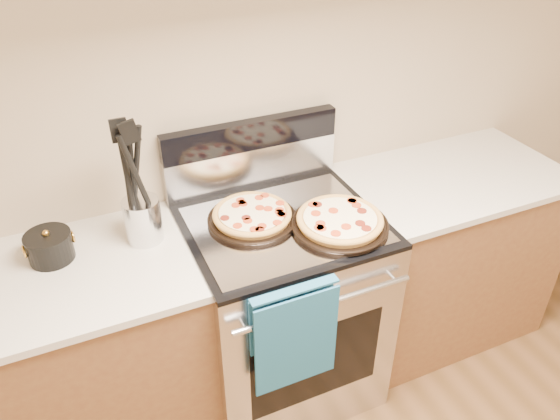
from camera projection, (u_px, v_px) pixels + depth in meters
name	position (u px, v px, depth m)	size (l,w,h in m)	color
wall_back	(246.00, 87.00, 2.17)	(4.00, 4.00, 0.00)	tan
range_body	(281.00, 309.00, 2.41)	(0.76, 0.68, 0.90)	#B7B7BC
oven_window	(316.00, 363.00, 2.15)	(0.56, 0.01, 0.40)	black
cooktop	(282.00, 223.00, 2.15)	(0.76, 0.68, 0.02)	black
backsplash_lower	(252.00, 166.00, 2.33)	(0.76, 0.06, 0.18)	silver
backsplash_upper	(251.00, 134.00, 2.25)	(0.76, 0.06, 0.12)	black
oven_handle	(325.00, 304.00, 1.93)	(0.03, 0.03, 0.70)	silver
dish_towel	(294.00, 335.00, 1.94)	(0.32, 0.05, 0.42)	navy
foil_sheet	(285.00, 225.00, 2.12)	(0.70, 0.55, 0.01)	gray
cabinet_left	(74.00, 370.00, 2.14)	(1.00, 0.62, 0.88)	brown
countertop_left	(46.00, 282.00, 1.88)	(1.02, 0.64, 0.03)	#BDB6AA
cabinet_right	(439.00, 256.00, 2.73)	(1.00, 0.62, 0.88)	brown
countertop_right	(455.00, 177.00, 2.48)	(1.02, 0.64, 0.03)	#BDB6AA
pepperoni_pizza_back	(252.00, 216.00, 2.13)	(0.34, 0.34, 0.05)	#B77D37
pepperoni_pizza_front	(340.00, 221.00, 2.09)	(0.37, 0.37, 0.05)	#B77D37
utensil_crock	(143.00, 220.00, 2.02)	(0.14, 0.14, 0.17)	silver
saucepan	(50.00, 248.00, 1.94)	(0.16, 0.16, 0.10)	black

